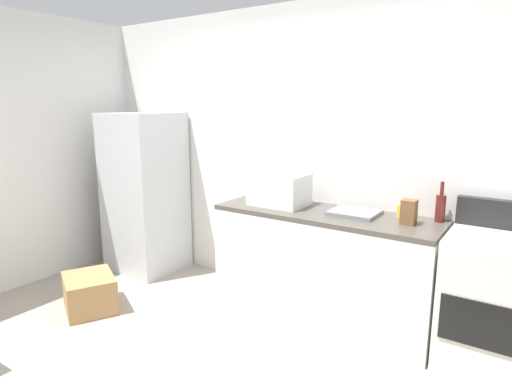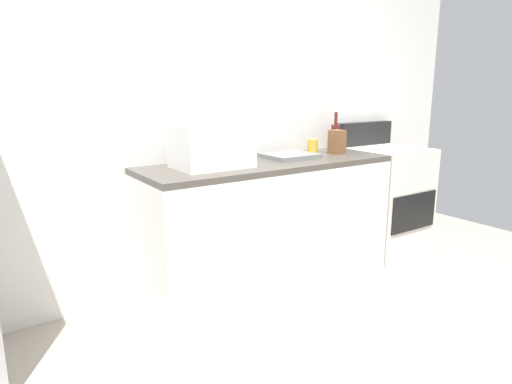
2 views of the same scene
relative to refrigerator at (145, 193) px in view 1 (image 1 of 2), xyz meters
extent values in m
plane|color=#9E9384|center=(1.75, -1.15, -0.83)|extent=(6.00, 6.00, 0.00)
cube|color=silver|center=(1.75, 0.40, 0.47)|extent=(5.00, 0.10, 2.60)
cube|color=white|center=(2.05, 0.05, -0.40)|extent=(1.80, 0.60, 0.86)
cube|color=#4C473F|center=(2.05, 0.05, 0.05)|extent=(1.80, 0.60, 0.04)
cube|color=silver|center=(0.00, 0.00, 0.00)|extent=(0.68, 0.66, 1.66)
cube|color=silver|center=(3.27, 0.05, -0.38)|extent=(0.60, 0.60, 0.90)
cube|color=black|center=(3.27, -0.25, -0.41)|extent=(0.52, 0.02, 0.30)
cube|color=black|center=(3.27, 0.31, 0.17)|extent=(0.60, 0.08, 0.20)
cube|color=white|center=(1.61, 0.06, 0.20)|extent=(0.46, 0.34, 0.27)
cube|color=slate|center=(2.27, 0.11, 0.08)|extent=(0.36, 0.32, 0.03)
cylinder|color=#591E19|center=(2.87, 0.26, 0.17)|extent=(0.07, 0.07, 0.20)
cylinder|color=#591E19|center=(2.87, 0.26, 0.32)|extent=(0.03, 0.03, 0.10)
cylinder|color=gold|center=(2.60, 0.23, 0.12)|extent=(0.08, 0.08, 0.10)
cube|color=brown|center=(2.70, 0.06, 0.16)|extent=(0.10, 0.10, 0.18)
cube|color=#A37A4C|center=(0.33, -0.97, -0.68)|extent=(0.60, 0.57, 0.30)
camera|label=1|loc=(3.46, -3.03, 0.92)|focal=30.18mm
camera|label=2|loc=(0.25, -2.43, 0.56)|focal=31.74mm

